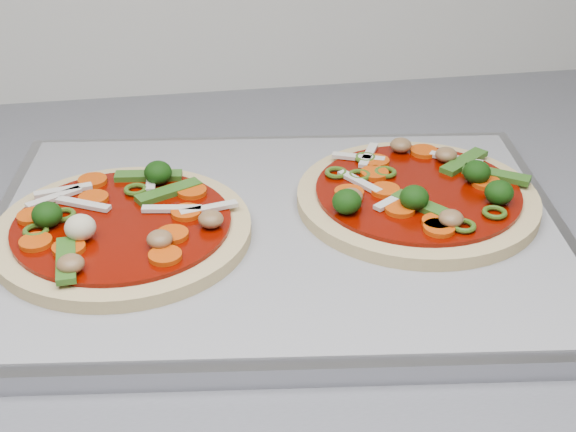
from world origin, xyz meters
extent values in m
cube|color=slate|center=(0.00, 1.30, 0.88)|extent=(3.60, 0.60, 0.04)
cube|color=#9A9A9F|center=(0.04, 1.25, 0.91)|extent=(0.52, 0.41, 0.02)
cube|color=gray|center=(0.04, 1.25, 0.92)|extent=(0.50, 0.39, 0.00)
cylinder|color=tan|center=(-0.08, 1.25, 0.92)|extent=(0.28, 0.28, 0.01)
cylinder|color=#690500|center=(-0.08, 1.25, 0.93)|extent=(0.24, 0.24, 0.00)
cylinder|color=red|center=(-0.02, 1.29, 0.93)|extent=(0.03, 0.03, 0.00)
cube|color=beige|center=(-0.04, 1.26, 0.94)|extent=(0.05, 0.02, 0.00)
ellipsoid|color=brown|center=(-0.11, 1.19, 0.94)|extent=(0.02, 0.02, 0.01)
cube|color=#35671C|center=(-0.12, 1.20, 0.94)|extent=(0.02, 0.06, 0.00)
ellipsoid|color=beige|center=(-0.11, 1.23, 0.94)|extent=(0.03, 0.03, 0.02)
cylinder|color=red|center=(-0.04, 1.22, 0.93)|extent=(0.04, 0.04, 0.00)
cylinder|color=red|center=(-0.03, 1.25, 0.93)|extent=(0.03, 0.03, 0.00)
ellipsoid|color=#143B0F|center=(-0.05, 1.31, 0.94)|extent=(0.03, 0.03, 0.02)
ellipsoid|color=brown|center=(-0.05, 1.21, 0.94)|extent=(0.02, 0.02, 0.01)
torus|color=#355415|center=(-0.13, 1.27, 0.94)|extent=(0.03, 0.03, 0.00)
cube|color=#35671C|center=(-0.04, 1.29, 0.94)|extent=(0.06, 0.04, 0.00)
cylinder|color=red|center=(-0.14, 1.23, 0.93)|extent=(0.04, 0.04, 0.00)
cube|color=beige|center=(-0.14, 1.30, 0.94)|extent=(0.05, 0.03, 0.00)
ellipsoid|color=#143B0F|center=(-0.14, 1.25, 0.94)|extent=(0.03, 0.03, 0.02)
cylinder|color=red|center=(-0.12, 1.22, 0.93)|extent=(0.03, 0.03, 0.00)
cylinder|color=red|center=(-0.10, 1.29, 0.93)|extent=(0.03, 0.03, 0.00)
torus|color=#355415|center=(-0.15, 1.24, 0.94)|extent=(0.03, 0.03, 0.00)
cylinder|color=red|center=(-0.15, 1.27, 0.93)|extent=(0.03, 0.03, 0.00)
cube|color=#35671C|center=(-0.06, 1.32, 0.94)|extent=(0.06, 0.02, 0.00)
cube|color=beige|center=(-0.06, 1.32, 0.94)|extent=(0.01, 0.05, 0.00)
cube|color=beige|center=(-0.01, 1.26, 0.94)|extent=(0.05, 0.02, 0.00)
cylinder|color=red|center=(-0.11, 1.32, 0.93)|extent=(0.03, 0.03, 0.00)
cube|color=beige|center=(-0.11, 1.28, 0.94)|extent=(0.05, 0.03, 0.00)
torus|color=#355415|center=(-0.07, 1.30, 0.94)|extent=(0.02, 0.02, 0.00)
ellipsoid|color=brown|center=(-0.01, 1.23, 0.94)|extent=(0.02, 0.02, 0.01)
cylinder|color=red|center=(-0.05, 1.19, 0.93)|extent=(0.03, 0.03, 0.00)
cube|color=beige|center=(-0.13, 1.31, 0.94)|extent=(0.05, 0.02, 0.00)
cylinder|color=tan|center=(0.17, 1.27, 0.92)|extent=(0.21, 0.21, 0.01)
cylinder|color=#690500|center=(0.17, 1.27, 0.93)|extent=(0.18, 0.18, 0.00)
ellipsoid|color=#143B0F|center=(0.10, 1.24, 0.94)|extent=(0.03, 0.03, 0.02)
torus|color=#355415|center=(0.10, 1.30, 0.94)|extent=(0.03, 0.03, 0.00)
cube|color=#35671C|center=(0.24, 1.28, 0.94)|extent=(0.06, 0.04, 0.00)
ellipsoid|color=brown|center=(0.11, 1.25, 0.94)|extent=(0.02, 0.02, 0.01)
cube|color=beige|center=(0.22, 1.31, 0.94)|extent=(0.04, 0.03, 0.00)
torus|color=#355415|center=(0.12, 1.29, 0.94)|extent=(0.03, 0.03, 0.00)
ellipsoid|color=brown|center=(0.17, 1.34, 0.94)|extent=(0.03, 0.03, 0.01)
torus|color=#355415|center=(0.14, 1.33, 0.94)|extent=(0.02, 0.02, 0.00)
cylinder|color=red|center=(0.14, 1.23, 0.93)|extent=(0.03, 0.03, 0.00)
cube|color=#35671C|center=(0.22, 1.30, 0.94)|extent=(0.05, 0.05, 0.00)
cylinder|color=red|center=(0.14, 1.30, 0.93)|extent=(0.03, 0.03, 0.00)
torus|color=#355415|center=(0.18, 1.20, 0.94)|extent=(0.02, 0.02, 0.00)
ellipsoid|color=#143B0F|center=(0.15, 1.23, 0.94)|extent=(0.02, 0.02, 0.02)
cube|color=beige|center=(0.12, 1.28, 0.94)|extent=(0.03, 0.05, 0.00)
cube|color=beige|center=(0.14, 1.25, 0.94)|extent=(0.04, 0.03, 0.00)
cylinder|color=red|center=(0.14, 1.26, 0.93)|extent=(0.03, 0.03, 0.00)
cube|color=beige|center=(0.13, 1.33, 0.94)|extent=(0.05, 0.03, 0.00)
ellipsoid|color=brown|center=(0.18, 1.20, 0.94)|extent=(0.02, 0.02, 0.01)
cylinder|color=red|center=(0.23, 1.26, 0.93)|extent=(0.03, 0.03, 0.00)
ellipsoid|color=#143B0F|center=(0.23, 1.23, 0.94)|extent=(0.03, 0.03, 0.02)
torus|color=#355415|center=(0.15, 1.30, 0.94)|extent=(0.03, 0.03, 0.00)
cylinder|color=red|center=(0.16, 1.20, 0.93)|extent=(0.03, 0.03, 0.00)
cylinder|color=red|center=(0.15, 1.32, 0.93)|extent=(0.03, 0.03, 0.00)
cube|color=#35671C|center=(0.16, 1.23, 0.94)|extent=(0.05, 0.05, 0.00)
torus|color=#355415|center=(0.22, 1.21, 0.94)|extent=(0.03, 0.03, 0.00)
cube|color=beige|center=(0.14, 1.33, 0.94)|extent=(0.03, 0.05, 0.00)
cylinder|color=red|center=(0.17, 1.21, 0.93)|extent=(0.03, 0.03, 0.00)
cylinder|color=red|center=(0.19, 1.33, 0.93)|extent=(0.03, 0.03, 0.00)
ellipsoid|color=brown|center=(0.21, 1.31, 0.94)|extent=(0.03, 0.03, 0.01)
cylinder|color=red|center=(0.11, 1.26, 0.93)|extent=(0.03, 0.03, 0.00)
ellipsoid|color=#143B0F|center=(0.22, 1.27, 0.94)|extent=(0.03, 0.03, 0.02)
camera|label=1|loc=(-0.04, 0.69, 1.26)|focal=50.00mm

